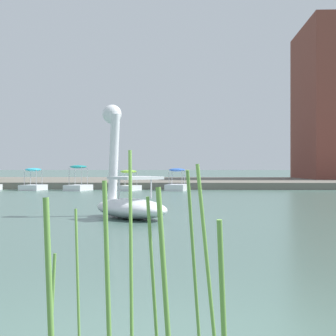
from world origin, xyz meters
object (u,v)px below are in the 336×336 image
(swan_boat, at_px, (128,197))
(pedal_boat_teal, at_px, (78,183))
(pedal_boat_cyan, at_px, (33,183))
(pedal_boat_blue, at_px, (177,184))
(pedal_boat_lime, at_px, (128,184))

(swan_boat, relative_size, pedal_boat_teal, 1.49)
(pedal_boat_teal, xyz_separation_m, pedal_boat_cyan, (-2.88, 0.29, -0.03))
(pedal_boat_teal, relative_size, pedal_boat_cyan, 1.09)
(pedal_boat_teal, bearing_deg, pedal_boat_blue, 1.35)
(pedal_boat_lime, xyz_separation_m, pedal_boat_cyan, (-5.98, 0.24, 0.02))
(pedal_boat_lime, bearing_deg, pedal_boat_teal, -179.04)
(swan_boat, height_order, pedal_boat_blue, swan_boat)
(swan_boat, bearing_deg, pedal_boat_teal, 105.54)
(pedal_boat_lime, relative_size, pedal_boat_teal, 0.95)
(pedal_boat_lime, xyz_separation_m, pedal_boat_teal, (-3.09, -0.05, 0.06))
(pedal_boat_cyan, bearing_deg, pedal_boat_lime, -2.31)
(pedal_boat_teal, bearing_deg, swan_boat, -74.46)
(pedal_boat_lime, bearing_deg, pedal_boat_blue, 1.75)
(pedal_boat_blue, bearing_deg, pedal_boat_lime, -178.25)
(pedal_boat_blue, height_order, pedal_boat_teal, pedal_boat_teal)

